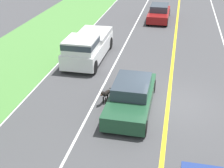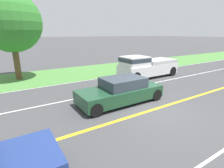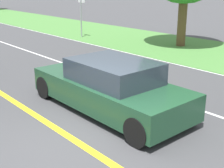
{
  "view_description": "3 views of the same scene",
  "coord_description": "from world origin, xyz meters",
  "views": [
    {
      "loc": [
        -0.09,
        13.31,
        7.7
      ],
      "look_at": [
        2.58,
        0.97,
        1.23
      ],
      "focal_mm": 50.0,
      "sensor_mm": 36.0,
      "label": 1
    },
    {
      "loc": [
        -5.65,
        6.09,
        3.65
      ],
      "look_at": [
        2.02,
        1.23,
        1.02
      ],
      "focal_mm": 28.0,
      "sensor_mm": 36.0,
      "label": 2
    },
    {
      "loc": [
        -3.34,
        -5.01,
        3.25
      ],
      "look_at": [
        1.68,
        0.79,
        0.75
      ],
      "focal_mm": 50.0,
      "sensor_mm": 36.0,
      "label": 3
    }
  ],
  "objects": [
    {
      "name": "dog",
      "position": [
        2.97,
        0.6,
        0.47
      ],
      "size": [
        0.41,
        1.05,
        0.76
      ],
      "rotation": [
        0.0,
        0.0,
        -0.28
      ],
      "color": "black",
      "rests_on": "ground"
    },
    {
      "name": "centre_divider_line",
      "position": [
        0.0,
        0.0,
        0.0
      ],
      "size": [
        0.18,
        160.0,
        0.01
      ],
      "primitive_type": "cube",
      "color": "yellow",
      "rests_on": "ground"
    },
    {
      "name": "ground_plane",
      "position": [
        0.0,
        0.0,
        0.0
      ],
      "size": [
        400.0,
        400.0,
        0.0
      ],
      "primitive_type": "plane",
      "color": "#424244"
    },
    {
      "name": "lane_dash_same_dir",
      "position": [
        3.5,
        0.0,
        0.0
      ],
      "size": [
        0.1,
        160.0,
        0.01
      ],
      "primitive_type": "cube",
      "color": "white",
      "rests_on": "ground"
    },
    {
      "name": "ego_car",
      "position": [
        1.69,
        0.88,
        0.65
      ],
      "size": [
        1.9,
        4.66,
        1.38
      ],
      "color": "#1E472D",
      "rests_on": "ground"
    },
    {
      "name": "street_sign",
      "position": [
        7.93,
        10.85,
        1.61
      ],
      "size": [
        0.11,
        0.64,
        2.56
      ],
      "color": "gray",
      "rests_on": "ground"
    }
  ]
}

